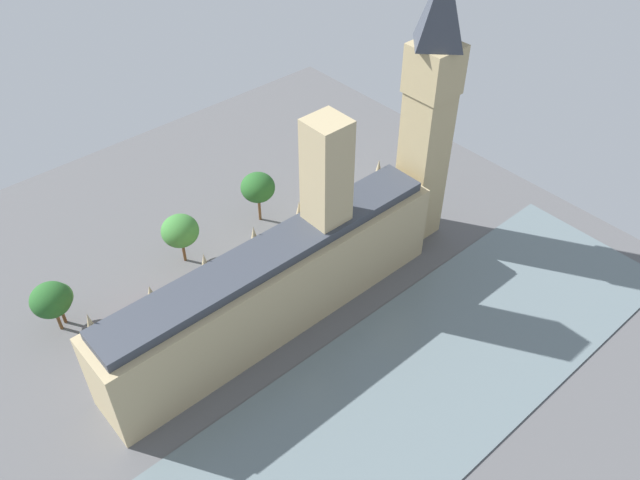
{
  "coord_description": "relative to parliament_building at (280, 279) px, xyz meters",
  "views": [
    {
      "loc": [
        -62.55,
        43.48,
        83.18
      ],
      "look_at": [
        1.0,
        -12.49,
        8.99
      ],
      "focal_mm": 36.41,
      "sensor_mm": 36.0,
      "label": 1
    }
  ],
  "objects": [
    {
      "name": "clock_tower",
      "position": [
        0.94,
        -34.48,
        18.32
      ],
      "size": [
        7.78,
        7.78,
        53.1
      ],
      "color": "tan",
      "rests_on": "ground"
    },
    {
      "name": "pedestrian_near_tower",
      "position": [
        7.68,
        6.32,
        -8.45
      ],
      "size": [
        0.52,
        0.61,
        1.51
      ],
      "rotation": [
        0.0,
        0.0,
        3.42
      ],
      "color": "maroon",
      "rests_on": "ground"
    },
    {
      "name": "river_thames",
      "position": [
        -24.73,
        1.23,
        -9.01
      ],
      "size": [
        29.75,
        119.0,
        0.25
      ],
      "primitive_type": "cube",
      "color": "slate",
      "rests_on": "ground"
    },
    {
      "name": "car_blue_leading",
      "position": [
        12.14,
        -5.97,
        -8.25
      ],
      "size": [
        2.01,
        4.26,
        1.74
      ],
      "rotation": [
        0.0,
        0.0,
        3.16
      ],
      "color": "navy",
      "rests_on": "ground"
    },
    {
      "name": "plane_tree_slot_10",
      "position": [
        23.15,
        4.74,
        -1.94
      ],
      "size": [
        6.86,
        6.86,
        10.14
      ],
      "color": "brown",
      "rests_on": "ground"
    },
    {
      "name": "pedestrian_midblock",
      "position": [
        7.36,
        -17.4,
        -8.46
      ],
      "size": [
        0.59,
        0.64,
        1.49
      ],
      "rotation": [
        0.0,
        0.0,
        3.74
      ],
      "color": "maroon",
      "rests_on": "ground"
    },
    {
      "name": "plane_tree_by_river_gate",
      "position": [
        23.51,
        -13.23,
        -1.2
      ],
      "size": [
        6.72,
        6.72,
        10.82
      ],
      "color": "brown",
      "rests_on": "ground"
    },
    {
      "name": "plane_tree_far_end",
      "position": [
        22.53,
        29.56,
        -2.25
      ],
      "size": [
        6.62,
        6.62,
        9.73
      ],
      "color": "brown",
      "rests_on": "ground"
    },
    {
      "name": "pedestrian_opposite_hall",
      "position": [
        8.13,
        1.99,
        -8.44
      ],
      "size": [
        0.45,
        0.56,
        1.54
      ],
      "rotation": [
        0.0,
        0.0,
        3.1
      ],
      "color": "navy",
      "rests_on": "ground"
    },
    {
      "name": "street_lamp_slot_11",
      "position": [
        22.67,
        -25.21,
        -4.69
      ],
      "size": [
        0.56,
        0.56,
        6.37
      ],
      "color": "black",
      "rests_on": "ground"
    },
    {
      "name": "parliament_building",
      "position": [
        0.0,
        0.0,
        0.0
      ],
      "size": [
        10.29,
        62.23,
        34.68
      ],
      "color": "tan",
      "rests_on": "ground"
    },
    {
      "name": "car_dark_green_kerbside",
      "position": [
        15.06,
        4.92,
        -8.25
      ],
      "size": [
        2.06,
        4.28,
        1.74
      ],
      "rotation": [
        0.0,
        0.0,
        -0.04
      ],
      "color": "#19472D",
      "rests_on": "ground"
    },
    {
      "name": "plane_tree_trailing",
      "position": [
        23.42,
        28.46,
        -3.16
      ],
      "size": [
        5.35,
        5.35,
        8.29
      ],
      "color": "brown",
      "rests_on": "ground"
    },
    {
      "name": "ground_plane",
      "position": [
        1.99,
        1.23,
        -9.13
      ],
      "size": [
        132.23,
        132.23,
        0.0
      ],
      "primitive_type": "plane",
      "color": "#565659"
    },
    {
      "name": "double_decker_bus_under_trees",
      "position": [
        12.97,
        18.01,
        -6.5
      ],
      "size": [
        2.66,
        10.5,
        4.75
      ],
      "rotation": [
        0.0,
        0.0,
        3.14
      ],
      "color": "red",
      "rests_on": "ground"
    },
    {
      "name": "car_black_corner",
      "position": [
        13.49,
        -18.13,
        -8.25
      ],
      "size": [
        2.18,
        4.69,
        1.74
      ],
      "rotation": [
        0.0,
        0.0,
        3.06
      ],
      "color": "black",
      "rests_on": "ground"
    }
  ]
}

